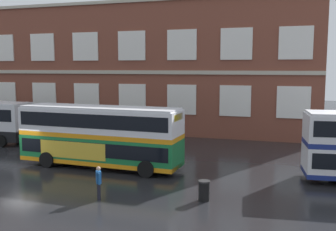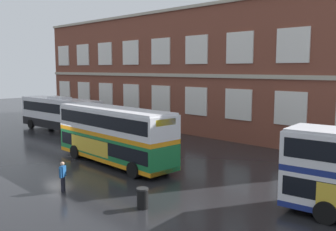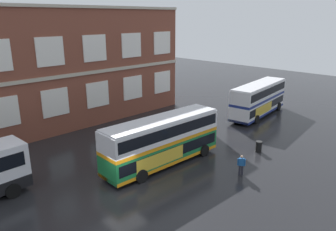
% 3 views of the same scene
% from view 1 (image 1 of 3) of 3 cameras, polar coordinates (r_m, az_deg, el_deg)
% --- Properties ---
extents(ground_plane, '(120.00, 120.00, 0.00)m').
position_cam_1_polar(ground_plane, '(29.95, -17.98, -6.09)').
color(ground_plane, black).
extents(brick_terminal_building, '(45.58, 8.19, 13.11)m').
position_cam_1_polar(brick_terminal_building, '(44.42, -9.33, 6.68)').
color(brick_terminal_building, brown).
rests_on(brick_terminal_building, ground).
extents(double_decker_near, '(11.09, 3.17, 4.07)m').
position_cam_1_polar(double_decker_near, '(26.29, -9.93, -2.87)').
color(double_decker_near, '#197038').
rests_on(double_decker_near, ground).
extents(waiting_passenger, '(0.44, 0.58, 1.70)m').
position_cam_1_polar(waiting_passenger, '(20.22, -10.09, -9.44)').
color(waiting_passenger, black).
rests_on(waiting_passenger, ground).
extents(station_litter_bin, '(0.60, 0.60, 1.03)m').
position_cam_1_polar(station_litter_bin, '(19.91, 5.29, -10.86)').
color(station_litter_bin, black).
rests_on(station_litter_bin, ground).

